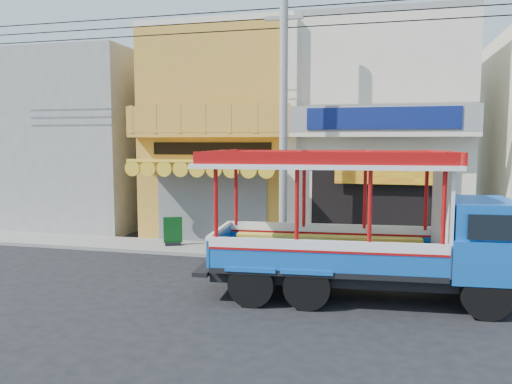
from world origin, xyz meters
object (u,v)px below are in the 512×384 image
at_px(green_sign, 173,233).
at_px(potted_plant_b, 459,246).
at_px(songthaew_truck, 386,229).
at_px(utility_pole, 288,102).
at_px(potted_plant_c, 497,248).
at_px(potted_plant_a, 368,244).

xyz_separation_m(green_sign, potted_plant_b, (9.56, 0.09, 0.01)).
distance_m(songthaew_truck, potted_plant_b, 4.95).
relative_size(utility_pole, songthaew_truck, 3.57).
bearing_deg(songthaew_truck, green_sign, 150.37).
distance_m(songthaew_truck, green_sign, 8.47).
height_order(potted_plant_b, potted_plant_c, potted_plant_c).
relative_size(songthaew_truck, potted_plant_a, 9.18).
xyz_separation_m(potted_plant_a, potted_plant_b, (2.76, 0.28, 0.01)).
distance_m(utility_pole, green_sign, 6.24).
distance_m(green_sign, potted_plant_a, 6.80).
height_order(green_sign, potted_plant_b, green_sign).
xyz_separation_m(utility_pole, green_sign, (-4.28, 0.72, -4.49)).
distance_m(utility_pole, potted_plant_a, 5.17).
relative_size(songthaew_truck, potted_plant_c, 8.51).
bearing_deg(utility_pole, green_sign, 170.49).
bearing_deg(green_sign, potted_plant_a, -1.58).
distance_m(potted_plant_a, potted_plant_b, 2.78).
height_order(songthaew_truck, potted_plant_a, songthaew_truck).
relative_size(utility_pole, green_sign, 27.52).
bearing_deg(potted_plant_c, green_sign, -58.89).
xyz_separation_m(utility_pole, songthaew_truck, (3.02, -3.43, -3.31)).
xyz_separation_m(green_sign, potted_plant_c, (10.60, -0.08, 0.03)).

